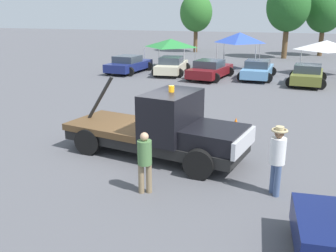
# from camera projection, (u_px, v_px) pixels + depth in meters

# --- Properties ---
(ground_plane) EXTENTS (160.00, 160.00, 0.00)m
(ground_plane) POSITION_uv_depth(u_px,v_px,m) (154.00, 155.00, 12.50)
(ground_plane) COLOR #545459
(tow_truck) EXTENTS (6.35, 3.01, 2.51)m
(tow_truck) POSITION_uv_depth(u_px,v_px,m) (164.00, 129.00, 12.05)
(tow_truck) COLOR black
(tow_truck) RESTS_ON ground
(person_near_truck) EXTENTS (0.41, 0.41, 1.85)m
(person_near_truck) POSITION_uv_depth(u_px,v_px,m) (277.00, 155.00, 9.47)
(person_near_truck) COLOR #475B84
(person_near_truck) RESTS_ON ground
(person_at_hood) EXTENTS (0.37, 0.37, 1.67)m
(person_at_hood) POSITION_uv_depth(u_px,v_px,m) (145.00, 159.00, 9.60)
(person_at_hood) COLOR #847051
(person_at_hood) RESTS_ON ground
(parked_car_navy) EXTENTS (2.72, 4.67, 1.34)m
(parked_car_navy) POSITION_uv_depth(u_px,v_px,m) (129.00, 64.00, 29.13)
(parked_car_navy) COLOR navy
(parked_car_navy) RESTS_ON ground
(parked_car_cream) EXTENTS (2.73, 4.82, 1.34)m
(parked_car_cream) POSITION_uv_depth(u_px,v_px,m) (172.00, 66.00, 28.41)
(parked_car_cream) COLOR beige
(parked_car_cream) RESTS_ON ground
(parked_car_maroon) EXTENTS (2.92, 4.80, 1.34)m
(parked_car_maroon) POSITION_uv_depth(u_px,v_px,m) (210.00, 70.00, 26.49)
(parked_car_maroon) COLOR maroon
(parked_car_maroon) RESTS_ON ground
(parked_car_skyblue) EXTENTS (2.43, 4.46, 1.34)m
(parked_car_skyblue) POSITION_uv_depth(u_px,v_px,m) (258.00, 70.00, 26.41)
(parked_car_skyblue) COLOR #669ED1
(parked_car_skyblue) RESTS_ON ground
(parked_car_olive) EXTENTS (2.56, 4.30, 1.34)m
(parked_car_olive) POSITION_uv_depth(u_px,v_px,m) (307.00, 75.00, 24.28)
(parked_car_olive) COLOR olive
(parked_car_olive) RESTS_ON ground
(canopy_tent_green) EXTENTS (3.45, 3.45, 2.41)m
(canopy_tent_green) POSITION_uv_depth(u_px,v_px,m) (171.00, 43.00, 31.23)
(canopy_tent_green) COLOR #9E9EA3
(canopy_tent_green) RESTS_ON ground
(canopy_tent_blue) EXTENTS (3.11, 3.11, 2.98)m
(canopy_tent_blue) POSITION_uv_depth(u_px,v_px,m) (240.00, 38.00, 30.33)
(canopy_tent_blue) COLOR #9E9EA3
(canopy_tent_blue) RESTS_ON ground
(canopy_tent_white) EXTENTS (3.43, 3.43, 2.55)m
(canopy_tent_white) POSITION_uv_depth(u_px,v_px,m) (326.00, 45.00, 27.70)
(canopy_tent_white) COLOR #9E9EA3
(canopy_tent_white) RESTS_ON ground
(tree_left) EXTENTS (3.72, 3.72, 6.65)m
(tree_left) POSITION_uv_depth(u_px,v_px,m) (196.00, 13.00, 43.02)
(tree_left) COLOR brown
(tree_left) RESTS_ON ground
(tree_center) EXTENTS (4.23, 4.23, 7.55)m
(tree_center) POSITION_uv_depth(u_px,v_px,m) (288.00, 7.00, 36.80)
(tree_center) COLOR brown
(tree_center) RESTS_ON ground
(tree_right) EXTENTS (3.89, 3.89, 6.94)m
(tree_right) POSITION_uv_depth(u_px,v_px,m) (325.00, 11.00, 39.12)
(tree_right) COLOR brown
(tree_right) RESTS_ON ground
(traffic_cone) EXTENTS (0.40, 0.40, 0.55)m
(traffic_cone) POSITION_uv_depth(u_px,v_px,m) (236.00, 125.00, 14.93)
(traffic_cone) COLOR black
(traffic_cone) RESTS_ON ground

